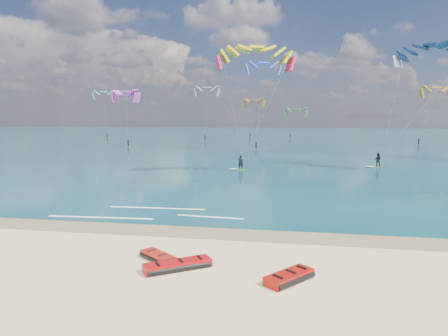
# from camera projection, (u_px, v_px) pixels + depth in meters

# --- Properties ---
(ground) EXTENTS (320.00, 320.00, 0.00)m
(ground) POSITION_uv_depth(u_px,v_px,m) (232.00, 160.00, 58.88)
(ground) COLOR tan
(ground) RESTS_ON ground
(wet_sand_strip) EXTENTS (320.00, 2.40, 0.01)m
(wet_sand_strip) POSITION_uv_depth(u_px,v_px,m) (137.00, 229.00, 22.71)
(wet_sand_strip) COLOR brown
(wet_sand_strip) RESTS_ON ground
(sea) EXTENTS (320.00, 200.00, 0.04)m
(sea) POSITION_uv_depth(u_px,v_px,m) (263.00, 137.00, 121.44)
(sea) COLOR #0B383E
(sea) RESTS_ON ground
(packed_kite_left) EXTENTS (3.16, 2.63, 0.41)m
(packed_kite_left) POSITION_uv_depth(u_px,v_px,m) (178.00, 269.00, 16.79)
(packed_kite_left) COLOR #AD0909
(packed_kite_left) RESTS_ON ground
(packed_kite_mid) EXTENTS (2.63, 2.35, 0.36)m
(packed_kite_mid) POSITION_uv_depth(u_px,v_px,m) (161.00, 261.00, 17.69)
(packed_kite_mid) COLOR #B41A0C
(packed_kite_mid) RESTS_ON ground
(packed_kite_right) EXTENTS (2.41, 2.57, 0.42)m
(packed_kite_right) POSITION_uv_depth(u_px,v_px,m) (289.00, 281.00, 15.55)
(packed_kite_right) COLOR #9F0F06
(packed_kite_right) RESTS_ON ground
(kitesurfer_main) EXTENTS (9.32, 6.86, 15.17)m
(kitesurfer_main) POSITION_uv_depth(u_px,v_px,m) (248.00, 102.00, 44.38)
(kitesurfer_main) COLOR #A3C517
(kitesurfer_main) RESTS_ON sea
(kitesurfer_far) EXTENTS (11.10, 6.84, 15.86)m
(kitesurfer_far) POSITION_uv_depth(u_px,v_px,m) (406.00, 100.00, 47.04)
(kitesurfer_far) COLOR gold
(kitesurfer_far) RESTS_ON sea
(shoreline_foam) EXTENTS (12.42, 3.65, 0.01)m
(shoreline_foam) POSITION_uv_depth(u_px,v_px,m) (149.00, 213.00, 26.21)
(shoreline_foam) COLOR white
(shoreline_foam) RESTS_ON ground
(distant_kites) EXTENTS (89.00, 43.48, 15.77)m
(distant_kites) POSITION_uv_depth(u_px,v_px,m) (233.00, 117.00, 94.50)
(distant_kites) COLOR #2ABAB5
(distant_kites) RESTS_ON ground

